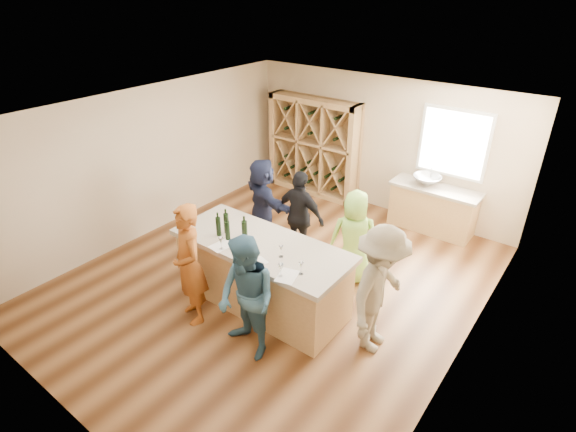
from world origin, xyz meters
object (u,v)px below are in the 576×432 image
Objects in this scene: tasting_counter_base at (262,276)px; wine_bottle_d at (227,230)px; wine_bottle_c at (226,223)px; person_near_left at (189,265)px; person_far_mid at (300,216)px; person_far_right at (354,238)px; wine_rack at (314,147)px; wine_bottle_e at (245,232)px; person_far_left at (263,201)px; wine_bottle_b at (218,226)px; sink at (427,180)px; person_near_right at (247,299)px; person_server at (380,291)px.

tasting_counter_base is 0.88m from wine_bottle_d.
wine_bottle_c is 0.17× the size of person_near_left.
person_far_mid is 1.09m from person_far_right.
wine_bottle_d is (1.26, -4.07, 0.13)m from wine_rack.
wine_rack is at bearing 107.12° from wine_bottle_d.
person_near_left is (-0.38, -0.76, -0.32)m from wine_bottle_e.
person_far_left is (-1.00, 1.59, -0.43)m from wine_bottle_e.
wine_bottle_b is at bearing -161.71° from tasting_counter_base.
wine_rack is 2.45m from person_far_left.
wine_bottle_b is (-1.63, -4.00, 0.22)m from sink.
person_far_mid is at bearing -161.72° from person_far_left.
wine_bottle_b is 1.39m from person_near_right.
wine_bottle_c is 0.19× the size of person_far_mid.
person_far_right is at bearing -160.26° from person_far_left.
wine_bottle_d is 0.18× the size of person_far_mid.
wine_bottle_b is 0.19× the size of person_far_right.
tasting_counter_base is 1.94m from person_far_left.
wine_bottle_e reaches higher than wine_bottle_d.
person_far_left is (-1.99, 0.12, 0.02)m from person_far_right.
person_far_right is at bearing 60.06° from tasting_counter_base.
wine_bottle_d is at bearing 102.17° from person_near_left.
wine_bottle_b is 1.01× the size of wine_bottle_d.
wine_rack is 4.09m from wine_bottle_c.
person_far_mid reaches higher than wine_bottle_e.
person_near_left is 1.12× the size of person_far_mid.
person_far_mid is 1.03× the size of person_far_right.
wine_bottle_e is at bearing 23.07° from wine_bottle_d.
person_server is at bearing -179.61° from person_far_left.
wine_bottle_b is 0.17× the size of person_near_right.
person_server is at bearing 54.22° from person_near_right.
person_server is (3.51, -3.64, -0.18)m from wine_rack.
person_near_right reaches higher than person_far_mid.
person_far_right reaches higher than wine_bottle_b.
person_near_right is at bearing 127.89° from person_server.
tasting_counter_base is at bearing 28.14° from wine_bottle_e.
wine_rack is 1.19× the size of person_near_left.
person_server is 3.27m from person_far_left.
person_server is (2.01, 0.33, -0.32)m from wine_bottle_e.
wine_rack is at bearing 128.54° from person_near_right.
person_far_mid is at bearing 78.56° from wine_bottle_c.
person_far_mid is at bearing 123.15° from person_near_right.
wine_rack is at bearing -59.25° from person_far_mid.
wine_bottle_e is 0.18× the size of person_server.
person_near_right is 1.09× the size of person_far_right.
person_server is (2.45, 0.43, -0.31)m from wine_bottle_b.
tasting_counter_base is 8.27× the size of wine_bottle_c.
person_far_mid is at bearing 84.83° from wine_bottle_d.
wine_rack is 5.25m from person_near_right.
person_far_mid is (-0.10, 1.51, -0.42)m from wine_bottle_e.
person_far_mid is 1.00× the size of person_far_left.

